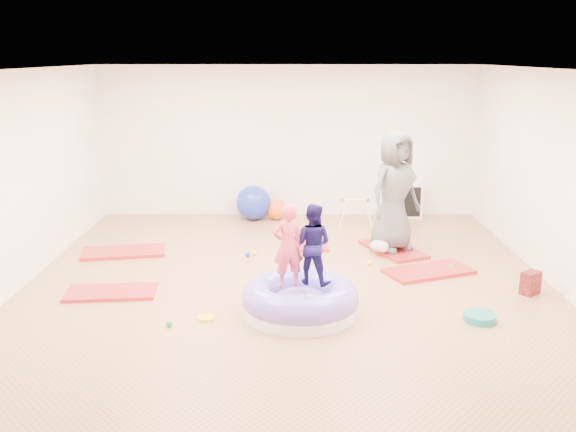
{
  "coord_description": "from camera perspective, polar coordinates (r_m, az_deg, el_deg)",
  "views": [
    {
      "loc": [
        0.02,
        -7.93,
        2.98
      ],
      "look_at": [
        0.0,
        0.3,
        0.9
      ],
      "focal_mm": 40.0,
      "sensor_mm": 36.0,
      "label": 1
    }
  ],
  "objects": [
    {
      "name": "yellow_toy",
      "position": [
        7.58,
        -7.28,
        -8.97
      ],
      "size": [
        0.21,
        0.21,
        0.03
      ],
      "primitive_type": "cylinder",
      "color": "#FFE506",
      "rests_on": "ground"
    },
    {
      "name": "adult_caregiver",
      "position": [
        9.85,
        9.44,
        2.19
      ],
      "size": [
        1.07,
        0.99,
        1.83
      ],
      "primitive_type": "imported",
      "rotation": [
        0.0,
        0.0,
        0.61
      ],
      "color": "#535353",
      "rests_on": "gym_mat_rear_right"
    },
    {
      "name": "gym_mat_right",
      "position": [
        9.23,
        12.38,
        -4.82
      ],
      "size": [
        1.34,
        1.02,
        0.05
      ],
      "primitive_type": "cube",
      "rotation": [
        0.0,
        0.0,
        0.39
      ],
      "color": "#A02311",
      "rests_on": "ground"
    },
    {
      "name": "gym_mat_center_back",
      "position": [
        10.46,
        1.8,
        -2.23
      ],
      "size": [
        0.62,
        1.15,
        0.05
      ],
      "primitive_type": "cube",
      "rotation": [
        0.0,
        0.0,
        1.63
      ],
      "color": "#A02311",
      "rests_on": "ground"
    },
    {
      "name": "infant_play_gym",
      "position": [
        11.53,
        5.96,
        0.74
      ],
      "size": [
        0.62,
        0.58,
        0.47
      ],
      "rotation": [
        0.0,
        0.0,
        -0.07
      ],
      "color": "white",
      "rests_on": "ground"
    },
    {
      "name": "inflatable_cushion",
      "position": [
        7.6,
        1.1,
        -7.51
      ],
      "size": [
        1.38,
        1.38,
        0.44
      ],
      "rotation": [
        0.0,
        0.0,
        0.28
      ],
      "color": "white",
      "rests_on": "ground"
    },
    {
      "name": "ball_pit_balls",
      "position": [
        9.14,
        1.72,
        -4.59
      ],
      "size": [
        3.74,
        3.13,
        0.08
      ],
      "color": "green",
      "rests_on": "ground"
    },
    {
      "name": "room",
      "position": [
        8.08,
        -0.01,
        2.92
      ],
      "size": [
        7.01,
        8.01,
        2.81
      ],
      "color": "#A35C39",
      "rests_on": "ground"
    },
    {
      "name": "gym_mat_rear_right",
      "position": [
        10.15,
        9.32,
        -2.94
      ],
      "size": [
        1.0,
        1.31,
        0.05
      ],
      "primitive_type": "cube",
      "rotation": [
        0.0,
        0.0,
        1.97
      ],
      "color": "#A02311",
      "rests_on": "ground"
    },
    {
      "name": "gym_mat_mid_left",
      "position": [
        10.2,
        -14.4,
        -3.12
      ],
      "size": [
        1.33,
        0.83,
        0.05
      ],
      "primitive_type": "cube",
      "rotation": [
        0.0,
        0.0,
        0.18
      ],
      "color": "#A02311",
      "rests_on": "ground"
    },
    {
      "name": "balance_disc",
      "position": [
        7.78,
        16.69,
        -8.64
      ],
      "size": [
        0.38,
        0.38,
        0.08
      ],
      "primitive_type": "cylinder",
      "color": "#1B7C72",
      "rests_on": "ground"
    },
    {
      "name": "child_navy",
      "position": [
        7.48,
        2.18,
        -2.13
      ],
      "size": [
        0.57,
        0.51,
        0.96
      ],
      "primitive_type": "imported",
      "rotation": [
        0.0,
        0.0,
        2.77
      ],
      "color": "#130E40",
      "rests_on": "inflatable_cushion"
    },
    {
      "name": "exercise_ball_orange",
      "position": [
        11.86,
        -1.03,
        0.6
      ],
      "size": [
        0.39,
        0.39,
        0.39
      ],
      "primitive_type": "sphere",
      "color": "orange",
      "rests_on": "ground"
    },
    {
      "name": "child_pink",
      "position": [
        7.35,
        -0.01,
        -2.29
      ],
      "size": [
        0.42,
        0.34,
        0.99
      ],
      "primitive_type": "imported",
      "rotation": [
        0.0,
        0.0,
        3.45
      ],
      "color": "#E7415A",
      "rests_on": "inflatable_cushion"
    },
    {
      "name": "cube_shelf",
      "position": [
        12.21,
        10.28,
        1.39
      ],
      "size": [
        0.65,
        0.32,
        0.65
      ],
      "color": "white",
      "rests_on": "ground"
    },
    {
      "name": "gym_mat_front_left",
      "position": [
        8.56,
        -15.46,
        -6.56
      ],
      "size": [
        1.17,
        0.67,
        0.05
      ],
      "primitive_type": "cube",
      "rotation": [
        0.0,
        0.0,
        0.09
      ],
      "color": "#A02311",
      "rests_on": "ground"
    },
    {
      "name": "exercise_ball_blue",
      "position": [
        11.84,
        -3.1,
        1.18
      ],
      "size": [
        0.64,
        0.64,
        0.64
      ],
      "primitive_type": "sphere",
      "color": "#1F31AC",
      "rests_on": "ground"
    },
    {
      "name": "backpack",
      "position": [
        8.79,
        20.75,
        -5.58
      ],
      "size": [
        0.3,
        0.28,
        0.3
      ],
      "primitive_type": "cube",
      "rotation": [
        0.0,
        0.0,
        0.67
      ],
      "color": "#AE292C",
      "rests_on": "ground"
    },
    {
      "name": "infant",
      "position": [
        9.85,
        8.34,
        -2.63
      ],
      "size": [
        0.35,
        0.36,
        0.21
      ],
      "color": "#ABBBD9",
      "rests_on": "gym_mat_rear_right"
    }
  ]
}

